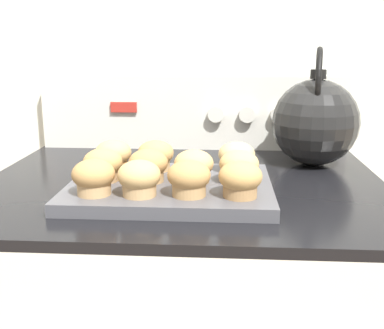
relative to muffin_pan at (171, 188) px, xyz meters
The scene contains 15 objects.
wall_back 0.53m from the muffin_pan, 87.96° to the left, with size 8.00×0.05×2.40m.
control_panel 0.41m from the muffin_pan, 87.38° to the left, with size 0.78×0.07×0.19m.
muffin_pan is the anchor object (origin of this frame).
muffin_r0_c0 0.15m from the muffin_pan, 145.22° to the right, with size 0.07×0.07×0.06m.
muffin_r0_c1 0.10m from the muffin_pan, 116.85° to the right, with size 0.07×0.07×0.06m.
muffin_r0_c2 0.10m from the muffin_pan, 63.46° to the right, with size 0.07×0.07×0.06m.
muffin_r0_c3 0.15m from the muffin_pan, 32.84° to the right, with size 0.07×0.07×0.06m.
muffin_r1_c0 0.13m from the muffin_pan, behind, with size 0.07×0.07×0.06m.
muffin_r1_c1 0.06m from the muffin_pan, behind, with size 0.07×0.07×0.06m.
muffin_r1_c2 0.06m from the muffin_pan, ahead, with size 0.07×0.07×0.06m.
muffin_r1_c3 0.13m from the muffin_pan, ahead, with size 0.07×0.07×0.06m.
muffin_r2_c0 0.15m from the muffin_pan, 146.88° to the left, with size 0.07×0.07×0.06m.
muffin_r2_c1 0.10m from the muffin_pan, 114.91° to the left, with size 0.07×0.07×0.06m.
muffin_r2_c3 0.15m from the muffin_pan, 33.31° to the left, with size 0.07×0.07×0.06m.
tea_kettle 0.39m from the muffin_pan, 38.67° to the left, with size 0.19×0.22×0.26m.
Camera 1 is at (0.08, -0.58, 1.18)m, focal length 45.00 mm.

